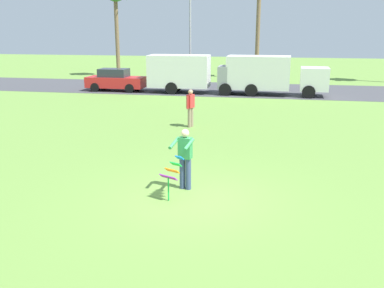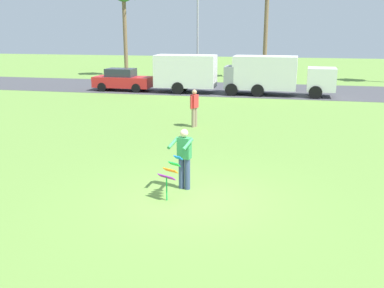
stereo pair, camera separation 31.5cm
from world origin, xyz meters
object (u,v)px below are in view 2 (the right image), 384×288
object	(u,v)px
parked_car_red	(123,80)
parked_truck_white_box	(277,75)
person_kite_flyer	(184,157)
parked_truck_grey_van	(197,73)
streetlight_pole	(198,33)
kite_held	(171,172)
person_walker_near	(194,107)

from	to	relation	value
parked_car_red	parked_truck_white_box	xyz separation A→B (m)	(11.06, -0.00, 0.64)
person_kite_flyer	parked_truck_grey_van	distance (m)	18.93
parked_car_red	parked_truck_grey_van	distance (m)	5.60
person_kite_flyer	streetlight_pole	xyz separation A→B (m)	(-4.86, 25.64, 3.05)
kite_held	streetlight_pole	world-z (taller)	streetlight_pole
parked_truck_white_box	person_walker_near	distance (m)	11.26
parked_truck_grey_van	person_kite_flyer	bearing A→B (deg)	-79.44
parked_truck_white_box	person_walker_near	bearing A→B (deg)	-107.69
parked_truck_white_box	parked_truck_grey_van	bearing A→B (deg)	179.99
person_kite_flyer	kite_held	size ratio (longest dim) A/B	1.54
parked_car_red	parked_truck_white_box	size ratio (longest dim) A/B	0.62
person_walker_near	streetlight_pole	bearing A→B (deg)	101.06
kite_held	streetlight_pole	distance (m)	27.03
person_kite_flyer	parked_car_red	bearing A→B (deg)	115.89
parked_car_red	parked_truck_white_box	bearing A→B (deg)	-0.01
streetlight_pole	person_walker_near	xyz separation A→B (m)	(3.47, -17.76, -3.06)
parked_truck_grey_van	parked_truck_white_box	size ratio (longest dim) A/B	1.00
streetlight_pole	person_kite_flyer	bearing A→B (deg)	-79.27
kite_held	person_walker_near	xyz separation A→B (m)	(-1.20, 8.66, 0.18)
parked_truck_grey_van	parked_truck_white_box	bearing A→B (deg)	-0.01
parked_truck_grey_van	person_walker_near	world-z (taller)	parked_truck_grey_van
person_kite_flyer	person_walker_near	distance (m)	8.00
person_walker_near	person_kite_flyer	bearing A→B (deg)	-80.03
person_kite_flyer	person_walker_near	world-z (taller)	same
person_kite_flyer	streetlight_pole	size ratio (longest dim) A/B	0.25
kite_held	streetlight_pole	xyz separation A→B (m)	(-4.68, 26.42, 3.24)
person_kite_flyer	parked_truck_grey_van	world-z (taller)	parked_truck_grey_van
parked_car_red	parked_truck_white_box	world-z (taller)	parked_truck_white_box
kite_held	parked_truck_white_box	world-z (taller)	parked_truck_white_box
kite_held	streetlight_pole	size ratio (longest dim) A/B	0.16
parked_truck_grey_van	streetlight_pole	distance (m)	7.63
person_kite_flyer	parked_truck_white_box	xyz separation A→B (m)	(2.03, 18.60, 0.46)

